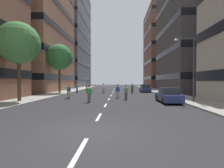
{
  "coord_description": "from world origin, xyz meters",
  "views": [
    {
      "loc": [
        1.26,
        -7.34,
        2.23
      ],
      "look_at": [
        0.0,
        21.6,
        1.66
      ],
      "focal_mm": 27.27,
      "sensor_mm": 36.0,
      "label": 1
    }
  ],
  "objects_px": {
    "streetlamp_right": "(190,62)",
    "skater_4": "(68,90)",
    "skater_3": "(104,88)",
    "skater_5": "(126,91)",
    "parked_car_near": "(145,88)",
    "parked_car_mid": "(168,96)",
    "street_tree_near": "(59,57)",
    "skater_0": "(118,90)",
    "skater_2": "(87,86)",
    "skater_1": "(77,87)",
    "skater_7": "(132,88)",
    "skater_6": "(89,93)",
    "street_tree_mid": "(19,43)"
  },
  "relations": [
    {
      "from": "skater_2",
      "to": "skater_4",
      "type": "xyz_separation_m",
      "value": [
        0.71,
        -15.51,
        0.0
      ]
    },
    {
      "from": "parked_car_mid",
      "to": "skater_2",
      "type": "relative_size",
      "value": 2.47
    },
    {
      "from": "skater_0",
      "to": "skater_2",
      "type": "height_order",
      "value": "same"
    },
    {
      "from": "skater_6",
      "to": "skater_7",
      "type": "xyz_separation_m",
      "value": [
        5.4,
        12.7,
        0.0
      ]
    },
    {
      "from": "parked_car_mid",
      "to": "skater_1",
      "type": "relative_size",
      "value": 2.47
    },
    {
      "from": "street_tree_mid",
      "to": "skater_5",
      "type": "bearing_deg",
      "value": 13.98
    },
    {
      "from": "skater_7",
      "to": "street_tree_near",
      "type": "bearing_deg",
      "value": -175.79
    },
    {
      "from": "street_tree_mid",
      "to": "skater_6",
      "type": "distance_m",
      "value": 8.93
    },
    {
      "from": "skater_5",
      "to": "skater_7",
      "type": "bearing_deg",
      "value": 81.61
    },
    {
      "from": "skater_1",
      "to": "skater_3",
      "type": "bearing_deg",
      "value": -14.94
    },
    {
      "from": "parked_car_near",
      "to": "skater_1",
      "type": "xyz_separation_m",
      "value": [
        -12.8,
        -2.72,
        0.32
      ]
    },
    {
      "from": "parked_car_mid",
      "to": "street_tree_near",
      "type": "height_order",
      "value": "street_tree_near"
    },
    {
      "from": "streetlamp_right",
      "to": "skater_3",
      "type": "relative_size",
      "value": 3.65
    },
    {
      "from": "parked_car_mid",
      "to": "skater_5",
      "type": "distance_m",
      "value": 4.89
    },
    {
      "from": "parked_car_mid",
      "to": "skater_7",
      "type": "distance_m",
      "value": 12.82
    },
    {
      "from": "skater_5",
      "to": "skater_3",
      "type": "bearing_deg",
      "value": 110.53
    },
    {
      "from": "skater_5",
      "to": "parked_car_mid",
      "type": "bearing_deg",
      "value": -30.05
    },
    {
      "from": "parked_car_near",
      "to": "parked_car_mid",
      "type": "relative_size",
      "value": 1.0
    },
    {
      "from": "parked_car_mid",
      "to": "skater_7",
      "type": "bearing_deg",
      "value": 102.33
    },
    {
      "from": "streetlamp_right",
      "to": "skater_4",
      "type": "xyz_separation_m",
      "value": [
        -13.55,
        3.19,
        -3.12
      ]
    },
    {
      "from": "parked_car_mid",
      "to": "skater_3",
      "type": "bearing_deg",
      "value": 123.14
    },
    {
      "from": "skater_1",
      "to": "skater_5",
      "type": "height_order",
      "value": "same"
    },
    {
      "from": "street_tree_near",
      "to": "skater_3",
      "type": "xyz_separation_m",
      "value": [
        7.69,
        0.3,
        -5.32
      ]
    },
    {
      "from": "skater_4",
      "to": "street_tree_near",
      "type": "bearing_deg",
      "value": 116.16
    },
    {
      "from": "street_tree_near",
      "to": "streetlamp_right",
      "type": "relative_size",
      "value": 1.3
    },
    {
      "from": "skater_3",
      "to": "skater_1",
      "type": "bearing_deg",
      "value": 165.06
    },
    {
      "from": "skater_0",
      "to": "parked_car_mid",
      "type": "bearing_deg",
      "value": -37.6
    },
    {
      "from": "skater_3",
      "to": "skater_7",
      "type": "xyz_separation_m",
      "value": [
        5.02,
        0.64,
        0.0
      ]
    },
    {
      "from": "skater_0",
      "to": "skater_7",
      "type": "xyz_separation_m",
      "value": [
        2.49,
        8.5,
        0.0
      ]
    },
    {
      "from": "skater_1",
      "to": "street_tree_mid",
      "type": "bearing_deg",
      "value": -101.04
    },
    {
      "from": "parked_car_near",
      "to": "skater_6",
      "type": "distance_m",
      "value": 18.07
    },
    {
      "from": "street_tree_near",
      "to": "skater_0",
      "type": "xyz_separation_m",
      "value": [
        10.22,
        -7.56,
        -5.32
      ]
    },
    {
      "from": "parked_car_mid",
      "to": "skater_1",
      "type": "height_order",
      "value": "skater_1"
    },
    {
      "from": "parked_car_mid",
      "to": "skater_4",
      "type": "height_order",
      "value": "skater_4"
    },
    {
      "from": "skater_2",
      "to": "skater_5",
      "type": "height_order",
      "value": "same"
    },
    {
      "from": "parked_car_mid",
      "to": "street_tree_near",
      "type": "distance_m",
      "value": 20.11
    },
    {
      "from": "skater_2",
      "to": "skater_6",
      "type": "bearing_deg",
      "value": -78.32
    },
    {
      "from": "streetlamp_right",
      "to": "skater_0",
      "type": "height_order",
      "value": "streetlamp_right"
    },
    {
      "from": "skater_7",
      "to": "parked_car_mid",
      "type": "bearing_deg",
      "value": -77.67
    },
    {
      "from": "parked_car_near",
      "to": "streetlamp_right",
      "type": "height_order",
      "value": "streetlamp_right"
    },
    {
      "from": "street_tree_near",
      "to": "skater_5",
      "type": "bearing_deg",
      "value": -39.18
    },
    {
      "from": "parked_car_near",
      "to": "skater_5",
      "type": "bearing_deg",
      "value": -107.37
    },
    {
      "from": "skater_1",
      "to": "skater_3",
      "type": "xyz_separation_m",
      "value": [
        5.04,
        -1.34,
        -0.03
      ]
    },
    {
      "from": "parked_car_near",
      "to": "skater_3",
      "type": "xyz_separation_m",
      "value": [
        -7.76,
        -4.06,
        0.29
      ]
    },
    {
      "from": "parked_car_near",
      "to": "skater_5",
      "type": "distance_m",
      "value": 14.16
    },
    {
      "from": "skater_3",
      "to": "skater_5",
      "type": "bearing_deg",
      "value": -69.47
    },
    {
      "from": "skater_1",
      "to": "skater_2",
      "type": "height_order",
      "value": "same"
    },
    {
      "from": "skater_1",
      "to": "skater_3",
      "type": "height_order",
      "value": "same"
    },
    {
      "from": "parked_car_near",
      "to": "skater_2",
      "type": "bearing_deg",
      "value": 166.87
    },
    {
      "from": "street_tree_mid",
      "to": "skater_1",
      "type": "distance_m",
      "value": 14.74
    }
  ]
}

